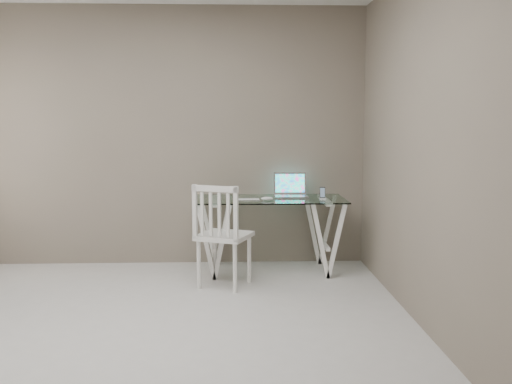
% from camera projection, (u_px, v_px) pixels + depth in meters
% --- Properties ---
extents(room, '(4.50, 4.52, 2.71)m').
position_uv_depth(room, '(129.00, 90.00, 3.72)').
color(room, '#B0ADA8').
rests_on(room, ground).
extents(desk, '(1.50, 0.70, 0.75)m').
position_uv_depth(desk, '(270.00, 234.00, 5.74)').
color(desk, silver).
rests_on(desk, ground).
extents(chair, '(0.57, 0.57, 0.96)m').
position_uv_depth(chair, '(221.00, 231.00, 5.15)').
color(chair, silver).
rests_on(chair, ground).
extents(laptop, '(0.34, 0.28, 0.24)m').
position_uv_depth(laptop, '(291.00, 191.00, 5.85)').
color(laptop, '#B5B5B9').
rests_on(laptop, desk).
extents(keyboard, '(0.27, 0.11, 0.01)m').
position_uv_depth(keyboard, '(246.00, 200.00, 5.59)').
color(keyboard, silver).
rests_on(keyboard, desk).
extents(mouse, '(0.12, 0.07, 0.04)m').
position_uv_depth(mouse, '(267.00, 199.00, 5.55)').
color(mouse, silver).
rests_on(mouse, desk).
extents(phone_dock, '(0.06, 0.06, 0.12)m').
position_uv_depth(phone_dock, '(322.00, 196.00, 5.63)').
color(phone_dock, white).
rests_on(phone_dock, desk).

